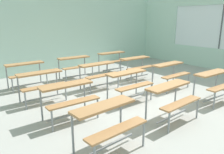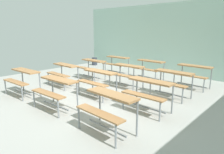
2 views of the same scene
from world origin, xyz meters
The scene contains 15 objects.
ground centered at (0.00, 0.00, -0.03)m, with size 10.00×9.00×0.05m, color #9E9E99.
wall_back centered at (0.00, 4.50, 1.50)m, with size 10.00×0.12×3.00m, color silver.
desk_bench_r0c0 centered at (-1.93, -1.27, 0.56)m, with size 1.13×0.64×0.74m.
desk_bench_r0c1 centered at (-0.27, -1.23, 0.56)m, with size 1.12×0.63×0.74m.
desk_bench_r0c2 centered at (1.47, -1.23, 0.56)m, with size 1.13×0.64×0.74m.
desk_bench_r1c0 centered at (-1.88, 0.12, 0.56)m, with size 1.12×0.62×0.74m.
desk_bench_r1c1 centered at (-0.20, 0.12, 0.56)m, with size 1.10×0.60×0.74m.
desk_bench_r1c2 centered at (1.47, 0.14, 0.56)m, with size 1.10×0.60×0.74m.
desk_bench_r2c0 centered at (-1.94, 1.47, 0.56)m, with size 1.12×0.63×0.74m.
desk_bench_r2c1 centered at (-0.20, 1.46, 0.56)m, with size 1.10×0.59×0.74m.
desk_bench_r2c2 centered at (1.39, 1.48, 0.56)m, with size 1.12×0.64×0.74m.
desk_bench_r3c0 centered at (-1.87, 2.85, 0.56)m, with size 1.10×0.60×0.74m.
desk_bench_r3c1 centered at (-0.21, 2.86, 0.56)m, with size 1.13×0.64×0.74m.
desk_bench_r3c2 centered at (1.47, 2.87, 0.56)m, with size 1.13×0.64×0.74m.
trash_bin centered at (-4.24, 3.76, 0.21)m, with size 0.28×0.28×0.41m, color #333842.
Camera 2 is at (3.91, -3.81, 1.90)m, focal length 32.74 mm.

